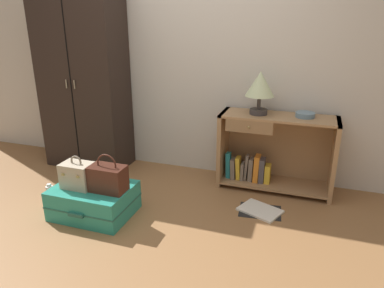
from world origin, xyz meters
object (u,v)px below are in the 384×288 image
object	(u,v)px
table_lamp	(260,86)
train_case	(78,175)
bowl	(305,115)
handbag	(108,178)
open_book_on_floor	(260,210)
suitcase_large	(94,200)
bookshelf	(271,153)
wardrobe	(84,80)
bottle	(50,195)

from	to	relation	value
table_lamp	train_case	size ratio (longest dim) A/B	1.42
bowl	train_case	world-z (taller)	bowl
train_case	handbag	size ratio (longest dim) A/B	0.87
bowl	open_book_on_floor	xyz separation A→B (m)	(-0.29, -0.54, -0.78)
train_case	handbag	bearing A→B (deg)	4.32
table_lamp	suitcase_large	size ratio (longest dim) A/B	0.61
bookshelf	table_lamp	bearing A→B (deg)	-171.93
bookshelf	bowl	world-z (taller)	bowl
bowl	train_case	size ratio (longest dim) A/B	0.62
wardrobe	bookshelf	xyz separation A→B (m)	(2.09, 0.04, -0.61)
wardrobe	handbag	bearing A→B (deg)	-49.50
wardrobe	open_book_on_floor	world-z (taller)	wardrobe
table_lamp	bottle	bearing A→B (deg)	-149.82
suitcase_large	bottle	world-z (taller)	suitcase_large
bookshelf	bottle	distance (m)	2.15
suitcase_large	bottle	distance (m)	0.49
open_book_on_floor	train_case	bearing A→B (deg)	-159.83
train_case	bottle	bearing A→B (deg)	171.49
wardrobe	handbag	distance (m)	1.46
table_lamp	suitcase_large	bearing A→B (deg)	-140.48
train_case	handbag	distance (m)	0.28
wardrobe	bookshelf	size ratio (longest dim) A/B	1.77
open_book_on_floor	bookshelf	bearing A→B (deg)	89.17
table_lamp	suitcase_large	world-z (taller)	table_lamp
open_book_on_floor	handbag	bearing A→B (deg)	-156.48
bottle	open_book_on_floor	xyz separation A→B (m)	(1.87, 0.49, -0.09)
bookshelf	bottle	xyz separation A→B (m)	(-1.88, -1.02, -0.27)
table_lamp	handbag	xyz separation A→B (m)	(-1.07, -1.04, -0.65)
wardrobe	handbag	world-z (taller)	wardrobe
wardrobe	bowl	size ratio (longest dim) A/B	10.91
train_case	open_book_on_floor	xyz separation A→B (m)	(1.49, 0.55, -0.37)
train_case	bowl	bearing A→B (deg)	31.49
table_lamp	train_case	world-z (taller)	table_lamp
bookshelf	train_case	xyz separation A→B (m)	(-1.50, -1.08, 0.01)
suitcase_large	train_case	bearing A→B (deg)	-161.58
wardrobe	train_case	bearing A→B (deg)	-60.57
suitcase_large	table_lamp	bearing A→B (deg)	39.52
table_lamp	bowl	world-z (taller)	table_lamp
table_lamp	suitcase_large	xyz separation A→B (m)	(-1.24, -1.02, -0.90)
bowl	suitcase_large	size ratio (longest dim) A/B	0.27
wardrobe	table_lamp	world-z (taller)	wardrobe
suitcase_large	bottle	xyz separation A→B (m)	(-0.49, 0.02, -0.04)
train_case	open_book_on_floor	bearing A→B (deg)	20.17
suitcase_large	handbag	bearing A→B (deg)	-5.32
open_book_on_floor	table_lamp	bearing A→B (deg)	105.73
bowl	suitcase_large	distance (m)	2.08
handbag	open_book_on_floor	world-z (taller)	handbag
wardrobe	handbag	xyz separation A→B (m)	(0.87, -1.01, -0.60)
handbag	bottle	distance (m)	0.72
table_lamp	bowl	bearing A→B (deg)	4.38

